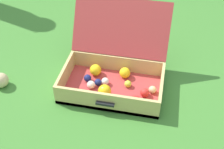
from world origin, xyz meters
TOP-DOWN VIEW (x-y plane):
  - ground_plane at (0.00, 0.00)m, footprint 16.00×16.00m
  - open_suitcase at (0.02, 0.05)m, footprint 0.63×0.60m
  - stray_ball_on_grass at (-0.70, -0.13)m, footprint 0.10×0.10m

SIDE VIEW (x-z plane):
  - ground_plane at x=0.00m, z-range 0.00..0.00m
  - stray_ball_on_grass at x=-0.70m, z-range 0.00..0.10m
  - open_suitcase at x=0.02m, z-range -0.12..0.34m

